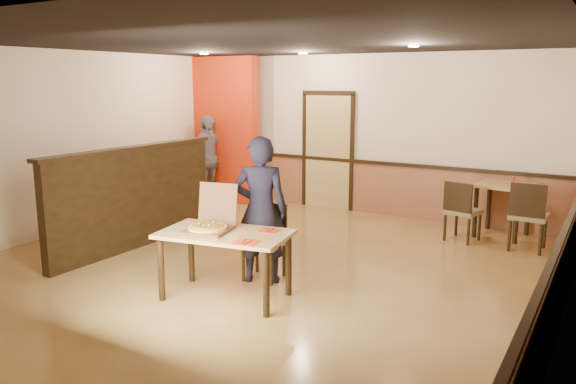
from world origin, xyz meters
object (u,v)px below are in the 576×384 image
at_px(side_chair_left, 461,209).
at_px(pizza_box, 210,225).
at_px(condiment, 513,181).
at_px(side_chair_right, 528,214).
at_px(side_table, 503,195).
at_px(main_table, 225,242).
at_px(passerby, 208,159).
at_px(diner, 261,210).
at_px(diner_chair, 266,238).

xyz_separation_m(side_chair_left, pizza_box, (-1.83, -3.57, 0.31)).
xyz_separation_m(pizza_box, condiment, (2.42, 4.14, 0.08)).
bearing_deg(side_chair_right, side_table, -53.62).
bearing_deg(side_chair_right, condiment, -60.30).
bearing_deg(main_table, passerby, 120.87).
bearing_deg(pizza_box, main_table, -2.72).
bearing_deg(diner, side_table, -148.12).
relative_size(side_chair_left, side_chair_right, 0.92).
bearing_deg(diner_chair, main_table, -98.64).
bearing_deg(condiment, side_table, 160.44).
bearing_deg(passerby, diner_chair, -126.32).
relative_size(diner_chair, side_chair_left, 0.99).
bearing_deg(side_chair_left, passerby, 8.96).
height_order(diner_chair, condiment, condiment).
bearing_deg(side_chair_right, passerby, -1.90).
distance_m(diner, passerby, 4.56).
bearing_deg(diner, passerby, -71.10).
relative_size(side_chair_left, pizza_box, 1.44).
height_order(diner_chair, side_table, diner_chair).
distance_m(main_table, diner, 0.68).
bearing_deg(diner_chair, side_chair_right, 39.82).
xyz_separation_m(side_table, diner, (-2.07, -3.51, 0.23)).
bearing_deg(diner, side_chair_left, -146.62).
distance_m(main_table, side_chair_left, 3.90).
xyz_separation_m(side_table, pizza_box, (-2.29, -4.18, 0.17)).
bearing_deg(passerby, diner, -127.47).
relative_size(side_table, diner, 0.49).
distance_m(main_table, passerby, 5.00).
bearing_deg(condiment, side_chair_right, -60.87).
xyz_separation_m(diner_chair, diner, (0.02, -0.14, 0.38)).
xyz_separation_m(side_table, condiment, (0.13, -0.05, 0.25)).
relative_size(side_table, pizza_box, 1.36).
height_order(main_table, condiment, condiment).
height_order(side_chair_right, passerby, passerby).
height_order(passerby, condiment, passerby).
distance_m(side_chair_right, passerby, 5.84).
xyz_separation_m(main_table, side_chair_right, (2.56, 3.53, -0.10)).
height_order(side_chair_left, condiment, condiment).
bearing_deg(diner, side_chair_right, -158.70).
relative_size(main_table, condiment, 11.36).
xyz_separation_m(passerby, condiment, (5.50, 0.33, 0.03)).
relative_size(passerby, condiment, 12.82).
bearing_deg(side_chair_left, main_table, 76.81).
height_order(side_chair_left, passerby, passerby).
distance_m(diner_chair, passerby, 4.46).
height_order(side_chair_right, pizza_box, pizza_box).
distance_m(side_chair_right, condiment, 0.75).
relative_size(passerby, pizza_box, 2.71).
bearing_deg(diner_chair, side_table, 50.76).
relative_size(pizza_box, condiment, 4.74).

